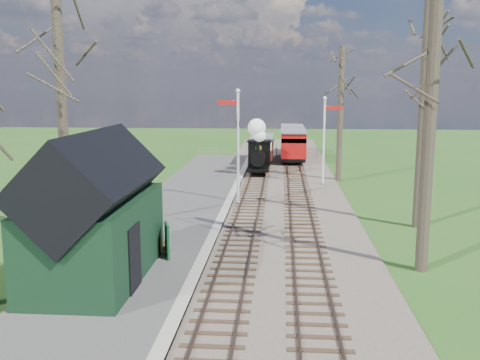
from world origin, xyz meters
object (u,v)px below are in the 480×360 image
object	(u,v)px
coach	(262,147)
sign_board	(167,240)
station_shed	(96,215)
locomotive	(259,150)
semaphore_far	(325,134)
red_carriage_a	(293,145)
red_carriage_b	(292,139)
semaphore_near	(237,138)
person	(128,264)
bench	(161,243)

from	to	relation	value
coach	sign_board	world-z (taller)	coach
station_shed	locomotive	world-z (taller)	station_shed
semaphore_far	red_carriage_a	distance (m)	10.84
locomotive	red_carriage_b	distance (m)	12.52
red_carriage_a	locomotive	bearing A→B (deg)	-111.17
semaphore_near	person	world-z (taller)	semaphore_near
locomotive	coach	world-z (taller)	locomotive
semaphore_far	locomotive	size ratio (longest dim) A/B	1.44
locomotive	red_carriage_a	size ratio (longest dim) A/B	0.76
station_shed	coach	distance (m)	28.20
red_carriage_a	sign_board	distance (m)	26.85
red_carriage_a	red_carriage_b	bearing A→B (deg)	90.00
coach	red_carriage_b	xyz separation A→B (m)	(2.60, 6.19, 0.16)
station_shed	semaphore_near	world-z (taller)	semaphore_near
red_carriage_b	bench	size ratio (longest dim) A/B	3.87
semaphore_far	red_carriage_b	world-z (taller)	semaphore_far
semaphore_near	bench	bearing A→B (deg)	-102.68
locomotive	red_carriage_a	bearing A→B (deg)	68.83
station_shed	semaphore_far	xyz separation A→B (m)	(8.67, 18.00, 1.08)
coach	sign_board	xyz separation A→B (m)	(-2.47, -25.67, -0.54)
station_shed	person	bearing A→B (deg)	-26.51
red_carriage_b	coach	bearing A→B (deg)	-112.79
semaphore_far	coach	distance (m)	10.96
red_carriage_b	person	world-z (taller)	red_carriage_b
coach	locomotive	bearing A→B (deg)	-90.11
station_shed	coach	world-z (taller)	station_shed
semaphore_near	person	size ratio (longest dim) A/B	4.62
station_shed	locomotive	bearing A→B (deg)	78.88
red_carriage_a	sign_board	xyz separation A→B (m)	(-5.07, -26.36, -0.70)
red_carriage_a	sign_board	world-z (taller)	red_carriage_a
semaphore_far	person	size ratio (longest dim) A/B	4.25
bench	semaphore_near	bearing A→B (deg)	77.32
semaphore_near	coach	size ratio (longest dim) A/B	0.98
red_carriage_a	person	size ratio (longest dim) A/B	3.87
red_carriage_a	station_shed	bearing A→B (deg)	-103.59
sign_board	red_carriage_a	bearing A→B (deg)	79.12
red_carriage_a	person	distance (m)	29.69
red_carriage_a	semaphore_far	bearing A→B (deg)	-80.45
coach	red_carriage_b	world-z (taller)	red_carriage_b
red_carriage_a	bench	size ratio (longest dim) A/B	3.87
coach	red_carriage_a	distance (m)	2.69
red_carriage_b	locomotive	bearing A→B (deg)	-102.04
red_carriage_b	red_carriage_a	bearing A→B (deg)	-90.00
coach	semaphore_far	bearing A→B (deg)	-66.06
station_shed	red_carriage_a	world-z (taller)	station_shed
locomotive	semaphore_far	bearing A→B (deg)	-40.88
semaphore_near	coach	xyz separation A→B (m)	(0.77, 15.85, -2.26)
coach	person	bearing A→B (deg)	-96.26
semaphore_near	locomotive	bearing A→B (deg)	85.58
locomotive	red_carriage_b	xyz separation A→B (m)	(2.61, 12.24, -0.33)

